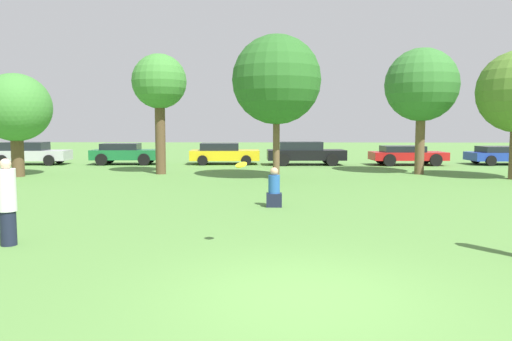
# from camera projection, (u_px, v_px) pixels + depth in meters

# --- Properties ---
(ground_plane) EXTENTS (120.00, 120.00, 0.00)m
(ground_plane) POSITION_uv_depth(u_px,v_px,m) (305.00, 295.00, 6.85)
(ground_plane) COLOR #54843D
(person_thrower) EXTENTS (0.36, 0.36, 1.73)m
(person_thrower) POSITION_uv_depth(u_px,v_px,m) (7.00, 202.00, 9.62)
(person_thrower) COLOR #191E33
(person_thrower) RESTS_ON ground
(frisbee) EXTENTS (0.24, 0.22, 0.14)m
(frisbee) POSITION_uv_depth(u_px,v_px,m) (241.00, 165.00, 9.20)
(frisbee) COLOR yellow
(bystander_sitting) EXTENTS (0.45, 0.37, 1.15)m
(bystander_sitting) POSITION_uv_depth(u_px,v_px,m) (274.00, 190.00, 14.24)
(bystander_sitting) COLOR #191E33
(bystander_sitting) RESTS_ON ground
(tree_0) EXTENTS (3.19, 3.19, 4.72)m
(tree_0) POSITION_uv_depth(u_px,v_px,m) (16.00, 108.00, 22.31)
(tree_0) COLOR brown
(tree_0) RESTS_ON ground
(tree_1) EXTENTS (2.61, 2.61, 5.76)m
(tree_1) POSITION_uv_depth(u_px,v_px,m) (159.00, 84.00, 23.40)
(tree_1) COLOR brown
(tree_1) RESTS_ON ground
(tree_2) EXTENTS (3.85, 3.85, 6.25)m
(tree_2) POSITION_uv_depth(u_px,v_px,m) (277.00, 80.00, 21.10)
(tree_2) COLOR brown
(tree_2) RESTS_ON ground
(tree_3) EXTENTS (3.48, 3.48, 6.02)m
(tree_3) POSITION_uv_depth(u_px,v_px,m) (422.00, 86.00, 23.31)
(tree_3) COLOR brown
(tree_3) RESTS_ON ground
(parked_car_silver) EXTENTS (4.46, 2.00, 1.36)m
(parked_car_silver) POSITION_uv_depth(u_px,v_px,m) (30.00, 153.00, 29.32)
(parked_car_silver) COLOR #B2B2B7
(parked_car_silver) RESTS_ON ground
(parked_car_green) EXTENTS (4.08, 2.00, 1.27)m
(parked_car_green) POSITION_uv_depth(u_px,v_px,m) (125.00, 153.00, 29.46)
(parked_car_green) COLOR #196633
(parked_car_green) RESTS_ON ground
(parked_car_yellow) EXTENTS (4.24, 2.23, 1.28)m
(parked_car_yellow) POSITION_uv_depth(u_px,v_px,m) (224.00, 153.00, 29.68)
(parked_car_yellow) COLOR gold
(parked_car_yellow) RESTS_ON ground
(parked_car_black) EXTENTS (4.67, 2.07, 1.39)m
(parked_car_black) POSITION_uv_depth(u_px,v_px,m) (304.00, 153.00, 29.08)
(parked_car_black) COLOR black
(parked_car_black) RESTS_ON ground
(parked_car_red) EXTENTS (4.43, 2.10, 1.14)m
(parked_car_red) POSITION_uv_depth(u_px,v_px,m) (406.00, 154.00, 28.97)
(parked_car_red) COLOR red
(parked_car_red) RESTS_ON ground
(parked_car_blue) EXTENTS (4.37, 2.23, 1.10)m
(parked_car_blue) POSITION_uv_depth(u_px,v_px,m) (504.00, 155.00, 29.34)
(parked_car_blue) COLOR #1E389E
(parked_car_blue) RESTS_ON ground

